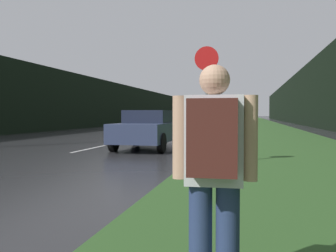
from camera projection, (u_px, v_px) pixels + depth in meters
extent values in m
cube|color=#2D5123|center=(262.00, 127.00, 37.25)|extent=(6.00, 240.00, 0.02)
cube|color=silver|center=(90.00, 149.00, 13.78)|extent=(0.12, 3.00, 0.01)
cube|color=silver|center=(142.00, 137.00, 20.60)|extent=(0.12, 3.00, 0.01)
cube|color=silver|center=(169.00, 132.00, 27.42)|extent=(0.12, 3.00, 0.01)
cube|color=silver|center=(185.00, 128.00, 34.24)|extent=(0.12, 3.00, 0.01)
cube|color=black|center=(132.00, 106.00, 50.86)|extent=(2.00, 140.00, 5.10)
cube|color=black|center=(308.00, 97.00, 45.54)|extent=(2.00, 140.00, 7.10)
cylinder|color=slate|center=(206.00, 118.00, 9.13)|extent=(0.07, 0.07, 2.46)
cylinder|color=#B71414|center=(207.00, 58.00, 9.08)|extent=(0.61, 0.02, 0.61)
cylinder|color=navy|center=(200.00, 244.00, 2.48)|extent=(0.16, 0.16, 0.85)
cylinder|color=navy|center=(228.00, 246.00, 2.44)|extent=(0.16, 0.16, 0.85)
cube|color=silver|center=(214.00, 140.00, 2.44)|extent=(0.40, 0.24, 0.61)
sphere|color=tan|center=(215.00, 80.00, 2.42)|extent=(0.21, 0.21, 0.21)
cylinder|color=tan|center=(179.00, 137.00, 2.48)|extent=(0.10, 0.10, 0.58)
cylinder|color=tan|center=(251.00, 138.00, 2.39)|extent=(0.10, 0.10, 0.58)
cube|color=#471E19|center=(213.00, 138.00, 2.24)|extent=(0.32, 0.19, 0.49)
cube|color=#2D3856|center=(147.00, 132.00, 13.71)|extent=(1.87, 4.06, 0.69)
cube|color=#1B2134|center=(149.00, 117.00, 13.89)|extent=(1.59, 1.83, 0.49)
cylinder|color=black|center=(162.00, 143.00, 12.29)|extent=(0.20, 0.69, 0.69)
cylinder|color=black|center=(114.00, 142.00, 12.69)|extent=(0.20, 0.69, 0.69)
cylinder|color=black|center=(176.00, 138.00, 14.75)|extent=(0.20, 0.69, 0.69)
cylinder|color=black|center=(135.00, 138.00, 15.14)|extent=(0.20, 0.69, 0.69)
cube|color=#2D3856|center=(200.00, 123.00, 28.50)|extent=(1.73, 4.32, 0.71)
cube|color=#1B2134|center=(200.00, 116.00, 28.69)|extent=(1.47, 1.95, 0.45)
cylinder|color=black|center=(208.00, 127.00, 27.02)|extent=(0.20, 0.69, 0.69)
cylinder|color=black|center=(187.00, 127.00, 27.38)|extent=(0.20, 0.69, 0.69)
cylinder|color=black|center=(212.00, 126.00, 29.63)|extent=(0.20, 0.69, 0.69)
cylinder|color=black|center=(192.00, 126.00, 30.00)|extent=(0.20, 0.69, 0.69)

